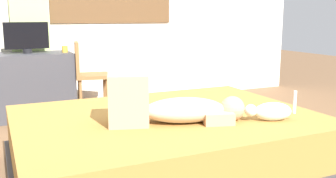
# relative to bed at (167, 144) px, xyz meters

# --- Properties ---
(ground_plane) EXTENTS (16.00, 16.00, 0.00)m
(ground_plane) POSITION_rel_bed_xyz_m (-0.01, -0.08, -0.22)
(ground_plane) COLOR brown
(bed) EXTENTS (2.21, 1.66, 0.44)m
(bed) POSITION_rel_bed_xyz_m (0.00, 0.00, 0.00)
(bed) COLOR #38383D
(bed) RESTS_ON ground
(person_lying) EXTENTS (0.93, 0.49, 0.34)m
(person_lying) POSITION_rel_bed_xyz_m (-0.07, -0.20, 0.34)
(person_lying) COLOR #CCB299
(person_lying) RESTS_ON bed
(cat) EXTENTS (0.34, 0.20, 0.21)m
(cat) POSITION_rel_bed_xyz_m (0.58, -0.44, 0.29)
(cat) COLOR silver
(cat) RESTS_ON bed
(desk) EXTENTS (0.90, 0.56, 0.74)m
(desk) POSITION_rel_bed_xyz_m (-0.75, 2.11, 0.15)
(desk) COLOR #38383D
(desk) RESTS_ON ground
(tv_monitor) EXTENTS (0.48, 0.10, 0.35)m
(tv_monitor) POSITION_rel_bed_xyz_m (-0.77, 2.11, 0.70)
(tv_monitor) COLOR black
(tv_monitor) RESTS_ON desk
(cup) EXTENTS (0.07, 0.07, 0.08)m
(cup) POSITION_rel_bed_xyz_m (-0.37, 2.05, 0.56)
(cup) COLOR gold
(cup) RESTS_ON desk
(chair_by_desk) EXTENTS (0.44, 0.44, 0.86)m
(chair_by_desk) POSITION_rel_bed_xyz_m (-0.15, 1.96, 0.29)
(chair_by_desk) COLOR brown
(chair_by_desk) RESTS_ON ground
(curtain_left) EXTENTS (0.44, 0.06, 2.36)m
(curtain_left) POSITION_rel_bed_xyz_m (-0.70, 2.39, 0.96)
(curtain_left) COLOR #ADCC75
(curtain_left) RESTS_ON ground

